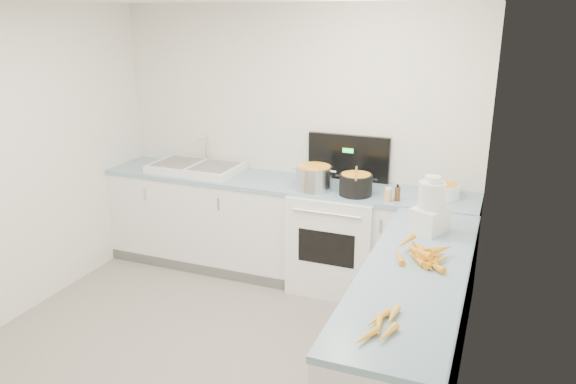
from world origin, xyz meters
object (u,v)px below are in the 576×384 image
at_px(mixing_bowl, 444,191).
at_px(sink, 196,167).
at_px(stove, 337,237).
at_px(food_processor, 430,208).
at_px(steel_pot, 314,179).
at_px(spice_jar, 388,195).
at_px(black_pot, 356,186).
at_px(extract_bottle, 397,194).

bearing_deg(mixing_bowl, sink, -178.63).
distance_m(stove, food_processor, 1.32).
xyz_separation_m(stove, steel_pot, (-0.19, -0.13, 0.56)).
bearing_deg(spice_jar, sink, 173.61).
bearing_deg(black_pot, extract_bottle, -3.87).
height_order(stove, black_pot, stove).
relative_size(stove, extract_bottle, 11.79).
xyz_separation_m(black_pot, food_processor, (0.70, -0.62, 0.10)).
height_order(black_pot, mixing_bowl, black_pot).
distance_m(sink, food_processor, 2.46).
xyz_separation_m(stove, food_processor, (0.89, -0.75, 0.64)).
height_order(sink, food_processor, food_processor).
bearing_deg(black_pot, mixing_bowl, 15.70).
bearing_deg(stove, steel_pot, -146.47).
bearing_deg(steel_pot, sink, 173.61).
bearing_deg(food_processor, extract_bottle, 119.82).
height_order(extract_bottle, spice_jar, extract_bottle).
bearing_deg(food_processor, black_pot, 138.56).
relative_size(stove, mixing_bowl, 5.42).
bearing_deg(stove, spice_jar, -22.74).
xyz_separation_m(steel_pot, food_processor, (1.08, -0.62, 0.08)).
bearing_deg(extract_bottle, stove, 164.44).
xyz_separation_m(mixing_bowl, extract_bottle, (-0.35, -0.22, -0.00)).
bearing_deg(spice_jar, mixing_bowl, 33.23).
bearing_deg(mixing_bowl, black_pot, -164.30).
bearing_deg(sink, spice_jar, -6.39).
height_order(sink, black_pot, sink).
xyz_separation_m(steel_pot, mixing_bowl, (1.08, 0.20, -0.04)).
bearing_deg(extract_bottle, black_pot, 176.13).
xyz_separation_m(spice_jar, food_processor, (0.41, -0.55, 0.12)).
distance_m(sink, spice_jar, 1.94).
height_order(spice_jar, food_processor, food_processor).
relative_size(black_pot, food_processor, 0.69).
height_order(black_pot, food_processor, food_processor).
bearing_deg(food_processor, spice_jar, 126.74).
xyz_separation_m(sink, extract_bottle, (1.99, -0.17, 0.02)).
height_order(stove, extract_bottle, stove).
xyz_separation_m(stove, extract_bottle, (0.54, -0.15, 0.52)).
bearing_deg(spice_jar, food_processor, -53.26).
relative_size(spice_jar, food_processor, 0.25).
distance_m(sink, mixing_bowl, 2.34).
xyz_separation_m(black_pot, extract_bottle, (0.36, -0.02, -0.02)).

